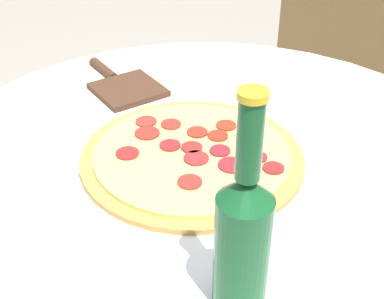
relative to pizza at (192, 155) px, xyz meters
name	(u,v)px	position (x,y,z in m)	size (l,w,h in m)	color
table	(209,237)	(0.02, 0.02, -0.18)	(1.02, 1.02, 0.69)	white
pizza	(192,155)	(0.00, 0.00, 0.00)	(0.37, 0.37, 0.02)	#B77F3D
beer_bottle	(243,235)	(0.27, -0.14, 0.10)	(0.06, 0.06, 0.28)	#144C23
pizza_paddle	(123,85)	(-0.29, 0.05, 0.00)	(0.23, 0.14, 0.02)	#422819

